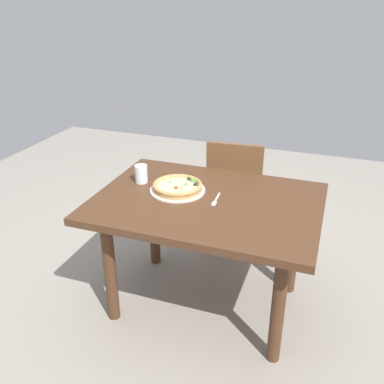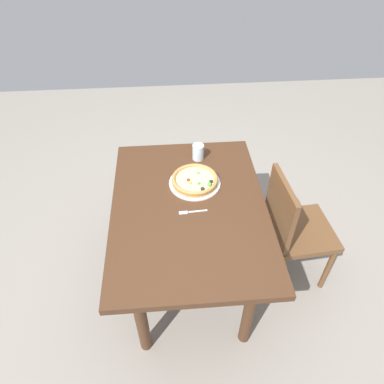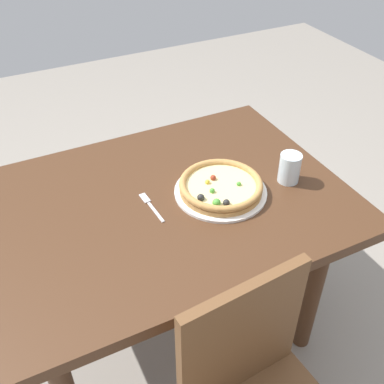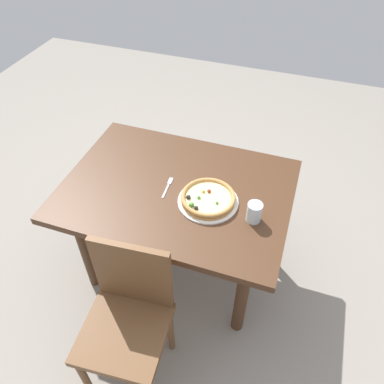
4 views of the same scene
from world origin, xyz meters
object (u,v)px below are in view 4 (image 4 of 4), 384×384
at_px(plate, 208,201).
at_px(drinking_glass, 254,212).
at_px(fork, 168,186).
at_px(dining_table, 177,200).
at_px(chair_near, 128,316).
at_px(pizza, 208,198).

bearing_deg(plate, drinking_glass, -9.86).
relative_size(plate, fork, 1.95).
bearing_deg(dining_table, drinking_glass, -11.85).
height_order(dining_table, chair_near, chair_near).
xyz_separation_m(chair_near, drinking_glass, (0.45, 0.57, 0.30)).
relative_size(chair_near, drinking_glass, 8.07).
distance_m(chair_near, pizza, 0.70).
xyz_separation_m(chair_near, plate, (0.20, 0.62, 0.25)).
relative_size(dining_table, fork, 7.57).
bearing_deg(fork, dining_table, -87.26).
bearing_deg(pizza, chair_near, -108.07).
bearing_deg(drinking_glass, dining_table, 168.15).
relative_size(dining_table, plate, 3.89).
xyz_separation_m(dining_table, chair_near, (-0.01, -0.67, -0.14)).
height_order(plate, pizza, pizza).
bearing_deg(chair_near, dining_table, -95.18).
height_order(plate, drinking_glass, drinking_glass).
height_order(pizza, drinking_glass, drinking_glass).
bearing_deg(dining_table, chair_near, -90.47).
distance_m(fork, drinking_glass, 0.51).
xyz_separation_m(dining_table, fork, (-0.05, -0.01, 0.10)).
relative_size(plate, drinking_glass, 2.97).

